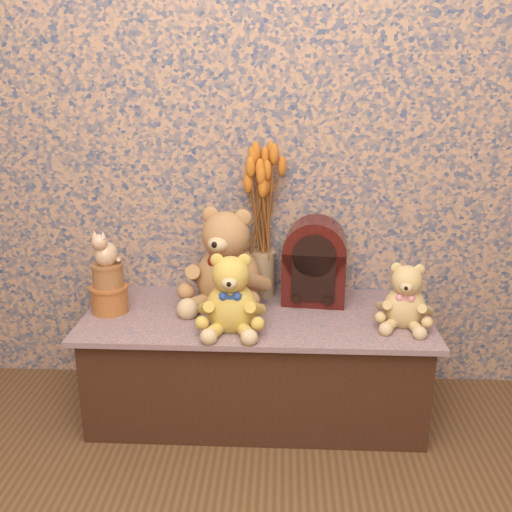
% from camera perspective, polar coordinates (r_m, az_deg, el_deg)
% --- Properties ---
extents(display_shelf, '(1.28, 0.56, 0.41)m').
position_cam_1_polar(display_shelf, '(2.23, 0.06, -10.57)').
color(display_shelf, '#395376').
rests_on(display_shelf, ground).
extents(teddy_large, '(0.43, 0.47, 0.41)m').
position_cam_1_polar(teddy_large, '(2.15, -2.80, 0.26)').
color(teddy_large, '#AA7142').
rests_on(teddy_large, display_shelf).
extents(teddy_medium, '(0.24, 0.28, 0.30)m').
position_cam_1_polar(teddy_medium, '(1.96, -2.50, -3.28)').
color(teddy_medium, gold).
rests_on(teddy_medium, display_shelf).
extents(teddy_small, '(0.24, 0.27, 0.25)m').
position_cam_1_polar(teddy_small, '(2.06, 14.77, -3.50)').
color(teddy_small, '#DFAA6A').
rests_on(teddy_small, display_shelf).
extents(cathedral_radio, '(0.26, 0.20, 0.33)m').
position_cam_1_polar(cathedral_radio, '(2.21, 5.90, -0.45)').
color(cathedral_radio, '#3E0D0B').
rests_on(cathedral_radio, display_shelf).
extents(ceramic_vase, '(0.13, 0.13, 0.18)m').
position_cam_1_polar(ceramic_vase, '(2.29, 0.57, -1.72)').
color(ceramic_vase, tan).
rests_on(ceramic_vase, display_shelf).
extents(dried_stalks, '(0.27, 0.27, 0.46)m').
position_cam_1_polar(dried_stalks, '(2.20, 0.60, 6.18)').
color(dried_stalks, orange).
rests_on(dried_stalks, ceramic_vase).
extents(biscuit_tin_lower, '(0.16, 0.16, 0.10)m').
position_cam_1_polar(biscuit_tin_lower, '(2.20, -14.43, -4.19)').
color(biscuit_tin_lower, gold).
rests_on(biscuit_tin_lower, display_shelf).
extents(biscuit_tin_upper, '(0.14, 0.14, 0.09)m').
position_cam_1_polar(biscuit_tin_upper, '(2.17, -14.61, -1.91)').
color(biscuit_tin_upper, tan).
rests_on(biscuit_tin_upper, biscuit_tin_lower).
extents(cat_figurine, '(0.13, 0.14, 0.14)m').
position_cam_1_polar(cat_figurine, '(2.14, -14.84, 0.93)').
color(cat_figurine, silver).
rests_on(cat_figurine, biscuit_tin_upper).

